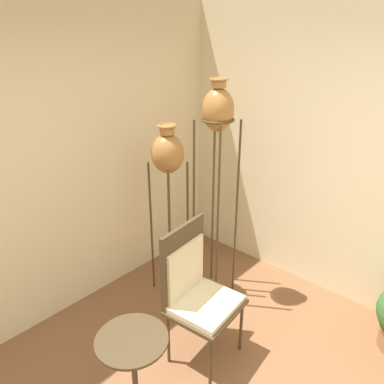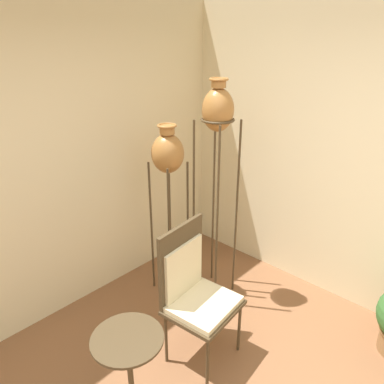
{
  "view_description": "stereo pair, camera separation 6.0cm",
  "coord_description": "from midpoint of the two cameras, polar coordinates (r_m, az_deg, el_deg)",
  "views": [
    {
      "loc": [
        -1.08,
        -0.64,
        2.39
      ],
      "look_at": [
        1.23,
        1.44,
        1.06
      ],
      "focal_mm": 35.0,
      "sensor_mm": 36.0,
      "label": 1
    },
    {
      "loc": [
        -1.04,
        -0.68,
        2.39
      ],
      "look_at": [
        1.23,
        1.44,
        1.06
      ],
      "focal_mm": 35.0,
      "sensor_mm": 36.0,
      "label": 2
    }
  ],
  "objects": [
    {
      "name": "wall_back",
      "position": [
        3.17,
        -24.71,
        1.92
      ],
      "size": [
        8.23,
        0.06,
        2.7
      ],
      "color": "beige",
      "rests_on": "ground_plane"
    },
    {
      "name": "vase_stand_tall",
      "position": [
        3.15,
        4.5,
        10.97
      ],
      "size": [
        0.3,
        0.3,
        2.05
      ],
      "color": "#473823",
      "rests_on": "ground_plane"
    },
    {
      "name": "vase_stand_medium",
      "position": [
        3.3,
        -3.18,
        5.26
      ],
      "size": [
        0.29,
        0.29,
        1.67
      ],
      "color": "#473823",
      "rests_on": "ground_plane"
    },
    {
      "name": "chair",
      "position": [
        2.9,
        0.9,
        -14.4
      ],
      "size": [
        0.56,
        0.51,
        1.11
      ],
      "rotation": [
        0.0,
        0.0,
        0.1
      ],
      "color": "#473823",
      "rests_on": "ground_plane"
    },
    {
      "name": "side_table",
      "position": [
        2.54,
        -8.77,
        -24.38
      ],
      "size": [
        0.44,
        0.44,
        0.73
      ],
      "color": "#473823",
      "rests_on": "ground_plane"
    }
  ]
}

